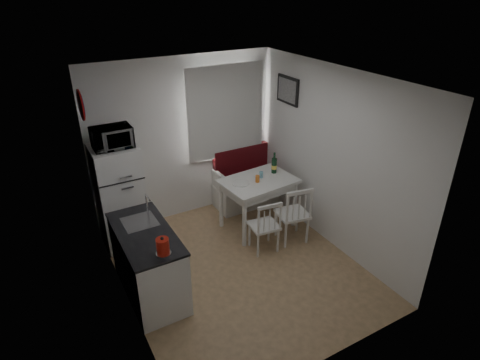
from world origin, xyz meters
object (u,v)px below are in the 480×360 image
Objects in this scene: chair_left at (267,222)px; chair_right at (297,209)px; kettle at (163,246)px; microwave at (112,138)px; bench at (253,184)px; dining_table at (258,185)px; wine_bottle at (274,163)px; kitchen_counter at (148,262)px; fridge at (120,196)px.

chair_left is 0.50m from chair_right.
chair_left is 1.82m from kettle.
bench is at bearing 4.01° from microwave.
wine_bottle is at bearing 10.92° from dining_table.
chair_right is 2.24× the size of kettle.
fridge is (0.02, 1.24, 0.32)m from kitchen_counter.
dining_table is 0.73m from chair_right.
kettle is (-1.93, -1.15, 0.28)m from dining_table.
chair_right is at bearing 5.62° from chair_left.
dining_table is at bearing -17.71° from fridge.
kettle is (0.03, -1.73, -0.68)m from microwave.
chair_right is (2.23, -0.05, 0.12)m from kitchen_counter.
wine_bottle is (0.60, 0.76, 0.48)m from chair_left.
microwave reaches higher than kettle.
chair_right is 1.47× the size of wine_bottle.
bench is 6.28× the size of kettle.
fridge reaches higher than kettle.
chair_left is 0.89× the size of chair_right.
kettle reaches higher than bench.
dining_table is 2.59× the size of chair_left.
kettle is at bearing -156.69° from chair_left.
fridge reaches higher than chair_right.
chair_left reaches higher than dining_table.
kitchen_counter is 2.62× the size of chair_right.
chair_left is at bearing 16.55° from kettle.
microwave is (0.02, 1.19, 1.24)m from kitchen_counter.
fridge reaches higher than dining_table.
wine_bottle reaches higher than dining_table.
bench is 2.80× the size of chair_right.
microwave reaches higher than dining_table.
chair_right is 2.27m from kettle.
microwave is 2.46m from wine_bottle.
kettle is at bearing -89.03° from fridge.
microwave is at bearing 89.06° from kitchen_counter.
kettle reaches higher than chair_left.
microwave is at bearing -175.99° from bench.
microwave reaches higher than chair_left.
fridge is at bearing 167.18° from wine_bottle.
dining_table is 5.18× the size of kettle.
chair_right reaches higher than dining_table.
dining_table is 0.75× the size of fridge.
dining_table is at bearing -164.05° from wine_bottle.
chair_right is 2.77m from microwave.
dining_table is (1.98, 0.62, 0.28)m from kitchen_counter.
bench is at bearing 39.58° from kettle.
chair_left is 2.15m from fridge.
kettle is at bearing -151.15° from wine_bottle.
microwave reaches higher than chair_right.
chair_left is at bearing -36.88° from fridge.
wine_bottle is (0.10, 0.77, 0.42)m from chair_right.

